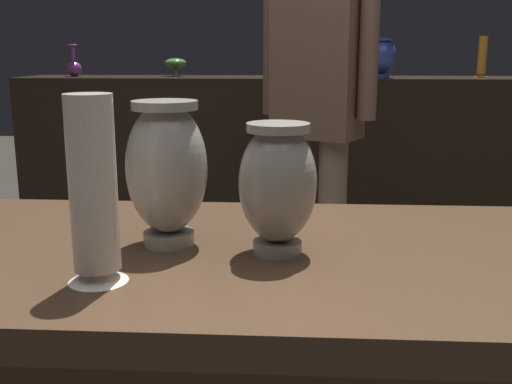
{
  "coord_description": "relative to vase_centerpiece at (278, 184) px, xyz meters",
  "views": [
    {
      "loc": [
        0.1,
        -0.98,
        1.13
      ],
      "look_at": [
        0.04,
        -0.01,
        0.9
      ],
      "focal_mm": 43.38,
      "sensor_mm": 36.0,
      "label": 1
    }
  ],
  "objects": [
    {
      "name": "shelf_vase_right",
      "position": [
        0.45,
        2.15,
        0.18
      ],
      "size": [
        0.13,
        0.13,
        0.19
      ],
      "color": "#2D429E",
      "rests_on": "back_display_shelf"
    },
    {
      "name": "back_display_shelf",
      "position": [
        -0.07,
        2.22,
        -0.42
      ],
      "size": [
        2.6,
        0.4,
        0.99
      ],
      "color": "black",
      "rests_on": "ground_plane"
    },
    {
      "name": "shelf_vase_left",
      "position": [
        -0.59,
        2.26,
        0.14
      ],
      "size": [
        0.11,
        0.11,
        0.09
      ],
      "color": "#477A38",
      "rests_on": "back_display_shelf"
    },
    {
      "name": "shelf_vase_far_left",
      "position": [
        -1.11,
        2.21,
        0.12
      ],
      "size": [
        0.08,
        0.08,
        0.16
      ],
      "color": "#7A388E",
      "rests_on": "back_display_shelf"
    },
    {
      "name": "vase_tall_behind",
      "position": [
        -0.25,
        -0.14,
        0.01
      ],
      "size": [
        0.09,
        0.09,
        0.27
      ],
      "color": "silver",
      "rests_on": "display_plinth"
    },
    {
      "name": "shelf_vase_far_right",
      "position": [
        0.97,
        2.29,
        0.17
      ],
      "size": [
        0.06,
        0.06,
        0.2
      ],
      "color": "orange",
      "rests_on": "back_display_shelf"
    },
    {
      "name": "visitor_center_back",
      "position": [
        0.11,
        1.41,
        0.03
      ],
      "size": [
        0.42,
        0.31,
        1.61
      ],
      "rotation": [
        0.0,
        0.0,
        2.65
      ],
      "color": "#846B56",
      "rests_on": "ground_plane"
    },
    {
      "name": "vase_left_accent",
      "position": [
        -0.19,
        0.04,
        0.02
      ],
      "size": [
        0.14,
        0.14,
        0.24
      ],
      "color": "gray",
      "rests_on": "display_plinth"
    },
    {
      "name": "shelf_vase_center",
      "position": [
        -0.07,
        2.24,
        0.14
      ],
      "size": [
        0.11,
        0.11,
        0.21
      ],
      "color": "#477A38",
      "rests_on": "back_display_shelf"
    },
    {
      "name": "vase_centerpiece",
      "position": [
        0.0,
        0.0,
        0.0
      ],
      "size": [
        0.13,
        0.13,
        0.21
      ],
      "color": "gray",
      "rests_on": "display_plinth"
    }
  ]
}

